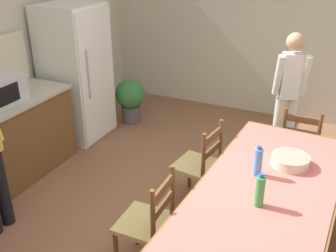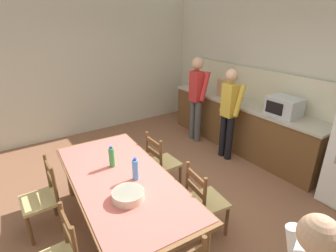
{
  "view_description": "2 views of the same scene",
  "coord_description": "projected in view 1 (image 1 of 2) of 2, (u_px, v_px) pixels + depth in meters",
  "views": [
    {
      "loc": [
        -2.66,
        -1.03,
        2.51
      ],
      "look_at": [
        -0.08,
        0.17,
        1.15
      ],
      "focal_mm": 42.0,
      "sensor_mm": 36.0,
      "label": 1
    },
    {
      "loc": [
        2.39,
        -1.62,
        2.43
      ],
      "look_at": [
        -0.32,
        0.2,
        1.07
      ],
      "focal_mm": 28.0,
      "sensor_mm": 36.0,
      "label": 2
    }
  ],
  "objects": [
    {
      "name": "serving_bowl",
      "position": [
        290.0,
        160.0,
        3.36
      ],
      "size": [
        0.32,
        0.32,
        0.09
      ],
      "color": "beige",
      "rests_on": "dining_table"
    },
    {
      "name": "chair_head_end",
      "position": [
        300.0,
        145.0,
        4.36
      ],
      "size": [
        0.4,
        0.42,
        0.91
      ],
      "rotation": [
        0.0,
        0.0,
        1.56
      ],
      "color": "brown",
      "rests_on": "ground"
    },
    {
      "name": "wall_right",
      "position": [
        275.0,
        20.0,
        5.7
      ],
      "size": [
        0.12,
        5.2,
        2.9
      ],
      "primitive_type": "cube",
      "color": "beige",
      "rests_on": "ground"
    },
    {
      "name": "bottle_off_centre",
      "position": [
        258.0,
        162.0,
        3.19
      ],
      "size": [
        0.07,
        0.07,
        0.27
      ],
      "color": "#4C8ED6",
      "rests_on": "dining_table"
    },
    {
      "name": "dining_table",
      "position": [
        267.0,
        193.0,
        3.12
      ],
      "size": [
        2.32,
        1.16,
        0.76
      ],
      "rotation": [
        0.0,
        0.0,
        -0.06
      ],
      "color": "brown",
      "rests_on": "ground"
    },
    {
      "name": "bottle_near_centre",
      "position": [
        260.0,
        191.0,
        2.82
      ],
      "size": [
        0.07,
        0.07,
        0.27
      ],
      "color": "green",
      "rests_on": "dining_table"
    },
    {
      "name": "ground_plane",
      "position": [
        188.0,
        238.0,
        3.66
      ],
      "size": [
        8.32,
        8.32,
        0.0
      ],
      "primitive_type": "plane",
      "color": "brown"
    },
    {
      "name": "refrigerator",
      "position": [
        76.0,
        73.0,
        5.23
      ],
      "size": [
        0.75,
        0.73,
        1.8
      ],
      "color": "white",
      "rests_on": "ground"
    },
    {
      "name": "person_by_table",
      "position": [
        289.0,
        89.0,
        4.73
      ],
      "size": [
        0.35,
        0.44,
        1.56
      ],
      "rotation": [
        0.0,
        0.0,
        3.5
      ],
      "color": "silver",
      "rests_on": "ground"
    },
    {
      "name": "potted_plant",
      "position": [
        130.0,
        98.0,
        5.82
      ],
      "size": [
        0.44,
        0.44,
        0.67
      ],
      "color": "#4C4C51",
      "rests_on": "ground"
    },
    {
      "name": "chair_side_far_left",
      "position": [
        148.0,
        223.0,
        3.17
      ],
      "size": [
        0.43,
        0.41,
        0.91
      ],
      "rotation": [
        0.0,
        0.0,
        3.16
      ],
      "color": "brown",
      "rests_on": "ground"
    },
    {
      "name": "chair_side_far_right",
      "position": [
        199.0,
        165.0,
        3.98
      ],
      "size": [
        0.47,
        0.45,
        0.91
      ],
      "rotation": [
        0.0,
        0.0,
        3.01
      ],
      "color": "brown",
      "rests_on": "ground"
    }
  ]
}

